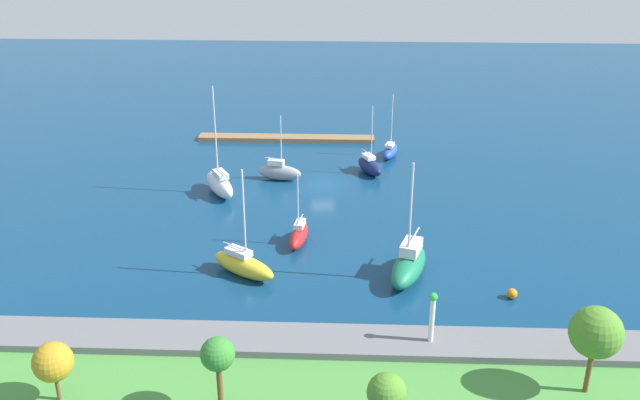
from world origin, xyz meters
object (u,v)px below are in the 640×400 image
(sailboat_white_inner_mooring, at_px, (220,184))
(sailboat_navy_lone_south, at_px, (370,166))
(park_tree_midwest, at_px, (596,333))
(park_tree_west, at_px, (53,362))
(park_tree_east, at_px, (218,356))
(harbor_beacon, at_px, (432,314))
(sailboat_green_near_pier, at_px, (409,265))
(sailboat_gray_far_north, at_px, (279,172))
(mooring_buoy_orange, at_px, (512,294))
(sailboat_blue_west_end, at_px, (390,151))
(park_tree_center, at_px, (387,394))
(sailboat_yellow_off_beacon, at_px, (243,264))
(pier_dock, at_px, (286,138))
(sailboat_red_along_channel, at_px, (299,235))

(sailboat_white_inner_mooring, bearing_deg, sailboat_navy_lone_south, -97.54)
(park_tree_midwest, xyz_separation_m, park_tree_west, (32.35, 2.09, -1.57))
(park_tree_east, xyz_separation_m, sailboat_white_inner_mooring, (6.02, -34.19, -3.48))
(harbor_beacon, relative_size, sailboat_white_inner_mooring, 0.32)
(sailboat_green_near_pier, xyz_separation_m, sailboat_navy_lone_south, (2.63, -23.35, -0.31))
(sailboat_gray_far_north, xyz_separation_m, sailboat_white_inner_mooring, (5.87, 4.35, 0.24))
(park_tree_midwest, height_order, mooring_buoy_orange, park_tree_midwest)
(harbor_beacon, bearing_deg, sailboat_navy_lone_south, -84.52)
(sailboat_white_inner_mooring, xyz_separation_m, sailboat_navy_lone_south, (-15.90, -6.70, -0.29))
(sailboat_navy_lone_south, relative_size, mooring_buoy_orange, 9.58)
(harbor_beacon, relative_size, sailboat_blue_west_end, 0.49)
(park_tree_east, relative_size, mooring_buoy_orange, 5.98)
(harbor_beacon, relative_size, sailboat_gray_far_north, 0.51)
(park_tree_center, relative_size, sailboat_yellow_off_beacon, 0.51)
(park_tree_east, xyz_separation_m, sailboat_yellow_off_beacon, (1.15, -17.43, -3.70))
(park_tree_east, bearing_deg, mooring_buoy_orange, -144.29)
(park_tree_midwest, bearing_deg, sailboat_white_inner_mooring, -48.16)
(park_tree_west, distance_m, sailboat_gray_far_north, 39.44)
(pier_dock, relative_size, sailboat_red_along_channel, 3.32)
(park_tree_center, distance_m, sailboat_red_along_channel, 27.13)
(pier_dock, bearing_deg, park_tree_center, 100.50)
(park_tree_east, distance_m, sailboat_yellow_off_beacon, 17.86)
(sailboat_white_inner_mooring, bearing_deg, harbor_beacon, -175.43)
(sailboat_green_near_pier, bearing_deg, sailboat_white_inner_mooring, -113.42)
(park_tree_west, distance_m, sailboat_navy_lone_south, 45.16)
(sailboat_navy_lone_south, bearing_deg, harbor_beacon, -20.95)
(sailboat_yellow_off_beacon, bearing_deg, mooring_buoy_orange, 26.69)
(mooring_buoy_orange, bearing_deg, park_tree_west, 25.03)
(park_tree_east, height_order, sailboat_red_along_channel, sailboat_red_along_channel)
(sailboat_gray_far_north, distance_m, sailboat_red_along_channel, 15.60)
(park_tree_east, xyz_separation_m, sailboat_blue_west_end, (-12.45, -46.35, -3.90))
(park_tree_east, distance_m, park_tree_center, 10.03)
(park_tree_center, relative_size, sailboat_white_inner_mooring, 0.42)
(pier_dock, bearing_deg, park_tree_west, 79.54)
(sailboat_green_near_pier, bearing_deg, sailboat_red_along_channel, -102.81)
(harbor_beacon, xyz_separation_m, sailboat_gray_far_north, (13.30, -31.76, -2.53))
(park_tree_west, bearing_deg, park_tree_midwest, -176.30)
(park_tree_center, distance_m, sailboat_white_inner_mooring, 40.29)
(park_tree_midwest, bearing_deg, sailboat_blue_west_end, -77.31)
(park_tree_midwest, xyz_separation_m, sailboat_green_near_pier, (9.81, -15.00, -3.93))
(park_tree_midwest, bearing_deg, sailboat_gray_far_north, -58.04)
(park_tree_midwest, distance_m, sailboat_red_along_channel, 28.62)
(harbor_beacon, distance_m, park_tree_west, 24.03)
(sailboat_blue_west_end, bearing_deg, sailboat_white_inner_mooring, 139.39)
(pier_dock, bearing_deg, park_tree_east, 90.58)
(sailboat_yellow_off_beacon, xyz_separation_m, sailboat_navy_lone_south, (-11.02, -23.45, -0.07))
(sailboat_yellow_off_beacon, distance_m, sailboat_green_near_pier, 13.65)
(sailboat_red_along_channel, height_order, sailboat_green_near_pier, sailboat_green_near_pier)
(sailboat_white_inner_mooring, distance_m, sailboat_green_near_pier, 24.91)
(sailboat_gray_far_north, bearing_deg, sailboat_navy_lone_south, 24.16)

